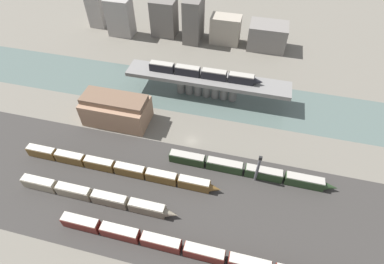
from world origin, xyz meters
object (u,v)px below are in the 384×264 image
object	(u,v)px
train_yard_near	(209,254)
train_yard_outer	(248,170)
train_on_bridge	(204,73)
train_yard_far	(118,168)
train_yard_mid	(95,196)
warehouse_building	(116,109)
signal_tower	(258,169)

from	to	relation	value
train_yard_near	train_yard_outer	world-z (taller)	train_yard_near
train_on_bridge	train_yard_far	bearing A→B (deg)	-112.65
train_yard_near	train_yard_mid	world-z (taller)	train_yard_near
train_yard_outer	warehouse_building	xyz separation A→B (m)	(-50.66, 13.22, 3.47)
train_yard_mid	train_yard_far	xyz separation A→B (m)	(2.31, 11.33, -0.02)
signal_tower	train_yard_outer	bearing A→B (deg)	146.72
train_yard_near	warehouse_building	size ratio (longest dim) A/B	3.56
signal_tower	train_yard_near	bearing A→B (deg)	-109.00
train_yard_mid	train_yard_outer	xyz separation A→B (m)	(43.35, 20.47, -0.10)
train_yard_near	signal_tower	world-z (taller)	signal_tower
train_yard_outer	train_on_bridge	bearing A→B (deg)	122.53
train_yard_near	train_on_bridge	bearing A→B (deg)	103.56
train_on_bridge	train_yard_mid	distance (m)	60.21
train_yard_near	train_yard_outer	size ratio (longest dim) A/B	1.59
warehouse_building	train_yard_near	bearing A→B (deg)	-44.14
train_yard_far	warehouse_building	xyz separation A→B (m)	(-9.62, 22.37, 3.39)
train_yard_mid	warehouse_building	size ratio (longest dim) A/B	2.09
train_yard_outer	signal_tower	size ratio (longest dim) A/B	4.63
train_yard_outer	signal_tower	distance (m)	4.93
train_yard_mid	signal_tower	distance (m)	49.73
train_on_bridge	warehouse_building	distance (m)	36.21
train_yard_near	train_yard_far	xyz separation A→B (m)	(-34.10, 20.06, -0.03)
signal_tower	train_yard_mid	bearing A→B (deg)	-157.71
train_yard_near	train_yard_far	distance (m)	39.56
warehouse_building	signal_tower	distance (m)	55.24
train_on_bridge	train_yard_mid	world-z (taller)	train_on_bridge
train_yard_mid	warehouse_building	distance (m)	34.64
train_yard_near	signal_tower	bearing A→B (deg)	71.00
train_on_bridge	warehouse_building	world-z (taller)	train_on_bridge
train_yard_far	warehouse_building	distance (m)	24.58
train_yard_mid	signal_tower	xyz separation A→B (m)	(45.88, 18.81, 3.79)
train_yard_outer	warehouse_building	world-z (taller)	warehouse_building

